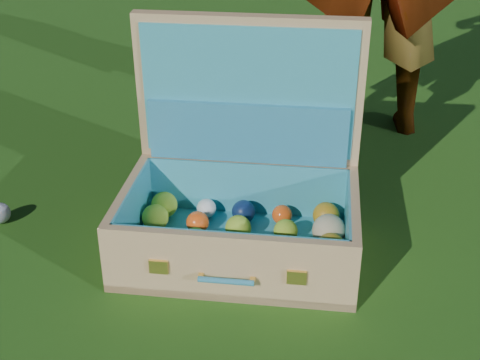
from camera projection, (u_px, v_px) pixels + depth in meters
name	position (u px, v px, depth m)	size (l,w,h in m)	color
ground	(223.00, 243.00, 1.86)	(60.00, 60.00, 0.00)	#215114
stray_ball	(0.00, 213.00, 1.95)	(0.06, 0.06, 0.06)	#4477B3
suitcase	(244.00, 188.00, 1.79)	(0.66, 0.51, 0.60)	tan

